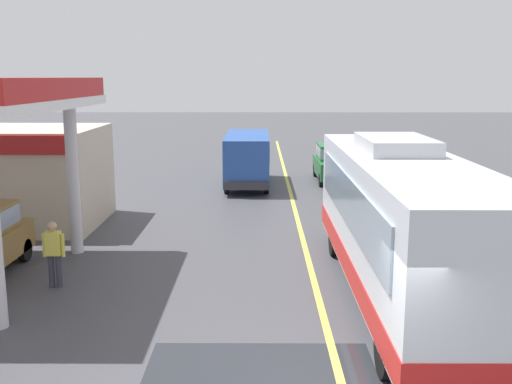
{
  "coord_description": "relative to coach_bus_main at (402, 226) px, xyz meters",
  "views": [
    {
      "loc": [
        -1.4,
        -8.24,
        5.12
      ],
      "look_at": [
        -1.5,
        10.0,
        1.6
      ],
      "focal_mm": 41.96,
      "sensor_mm": 36.0,
      "label": 1
    }
  ],
  "objects": [
    {
      "name": "lane_divider_stripe",
      "position": [
        -1.92,
        9.73,
        -1.72
      ],
      "size": [
        0.16,
        50.0,
        0.01
      ],
      "primitive_type": "cube",
      "color": "#D8CC4C",
      "rests_on": "ground"
    },
    {
      "name": "minibus_opposing_lane",
      "position": [
        -3.89,
        14.67,
        -0.25
      ],
      "size": [
        2.04,
        6.13,
        2.44
      ],
      "color": "#264C9E",
      "rests_on": "ground"
    },
    {
      "name": "car_trailing_behind_bus",
      "position": [
        0.37,
        15.97,
        -0.71
      ],
      "size": [
        1.7,
        4.2,
        1.82
      ],
      "color": "#1E602D",
      "rests_on": "ground"
    },
    {
      "name": "pedestrian_near_pump",
      "position": [
        -8.36,
        0.57,
        -0.79
      ],
      "size": [
        0.55,
        0.22,
        1.66
      ],
      "color": "#33333F",
      "rests_on": "ground"
    },
    {
      "name": "ground",
      "position": [
        -1.92,
        14.73,
        -1.72
      ],
      "size": [
        120.0,
        120.0,
        0.0
      ],
      "primitive_type": "plane",
      "color": "#424247"
    },
    {
      "name": "coach_bus_main",
      "position": [
        0.0,
        0.0,
        0.0
      ],
      "size": [
        2.6,
        11.04,
        3.69
      ],
      "color": "silver",
      "rests_on": "ground"
    }
  ]
}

